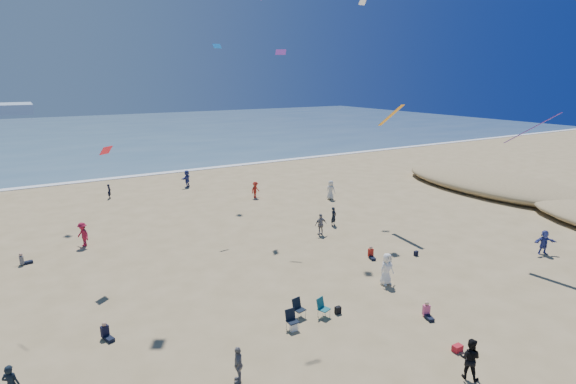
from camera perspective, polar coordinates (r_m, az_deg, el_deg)
ocean at (r=107.56m, az=-25.65°, el=6.62°), size 220.00×100.00×0.06m
surf_line at (r=58.50m, az=-20.68°, el=1.71°), size 220.00×1.20×0.08m
standing_flyers at (r=32.19m, az=-3.17°, el=-5.71°), size 39.44×39.25×1.93m
seated_group at (r=24.79m, az=-0.46°, el=-13.29°), size 21.31×27.08×0.84m
chair_cluster at (r=23.29m, az=2.25°, el=-15.02°), size 2.69×1.45×1.00m
white_tote at (r=22.67m, az=0.71°, el=-16.78°), size 0.35×0.20×0.40m
black_backpack at (r=24.25m, az=6.36°, el=-14.68°), size 0.30×0.22×0.38m
cooler at (r=22.60m, az=20.71°, el=-18.07°), size 0.45×0.30×0.30m
navy_bag at (r=32.39m, az=15.94°, el=-7.49°), size 0.28×0.18×0.34m
kites_aloft at (r=31.48m, az=8.66°, el=20.45°), size 40.70×43.03×27.84m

